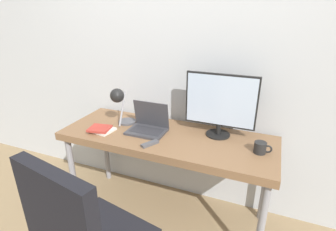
% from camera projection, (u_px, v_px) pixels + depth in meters
% --- Properties ---
extents(wall_back, '(8.00, 0.05, 2.60)m').
position_uv_depth(wall_back, '(183.00, 60.00, 2.18)').
color(wall_back, silver).
rests_on(wall_back, ground_plane).
extents(desk, '(1.68, 0.62, 0.77)m').
position_uv_depth(desk, '(166.00, 143.00, 2.08)').
color(desk, brown).
rests_on(desk, ground_plane).
extents(laptop, '(0.30, 0.22, 0.23)m').
position_uv_depth(laptop, '(148.00, 125.00, 2.10)').
color(laptop, '#38383D').
rests_on(laptop, desk).
extents(monitor, '(0.54, 0.19, 0.49)m').
position_uv_depth(monitor, '(220.00, 103.00, 1.96)').
color(monitor, black).
rests_on(monitor, desk).
extents(desk_lamp, '(0.15, 0.26, 0.34)m').
position_uv_depth(desk_lamp, '(120.00, 102.00, 2.11)').
color(desk_lamp, '#4C4C51').
rests_on(desk_lamp, desk).
extents(book_stack, '(0.20, 0.19, 0.04)m').
position_uv_depth(book_stack, '(101.00, 129.00, 2.11)').
color(book_stack, silver).
rests_on(book_stack, desk).
extents(tv_remote, '(0.10, 0.14, 0.02)m').
position_uv_depth(tv_remote, '(150.00, 144.00, 1.90)').
color(tv_remote, '#4C4C51').
rests_on(tv_remote, desk).
extents(mug, '(0.12, 0.08, 0.08)m').
position_uv_depth(mug, '(261.00, 148.00, 1.78)').
color(mug, black).
rests_on(mug, desk).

